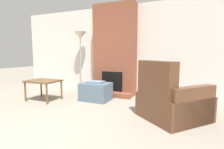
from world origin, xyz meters
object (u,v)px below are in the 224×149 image
object	(u,v)px
armchair	(170,102)
side_table	(43,83)
ottoman	(96,91)
floor_lamp_left	(80,38)

from	to	relation	value
armchair	side_table	size ratio (longest dim) A/B	1.80
ottoman	floor_lamp_left	xyz separation A→B (m)	(-0.92, 0.72, 1.44)
side_table	floor_lamp_left	size ratio (longest dim) A/B	0.42
ottoman	side_table	distance (m)	1.36
floor_lamp_left	armchair	bearing A→B (deg)	-25.62
ottoman	side_table	size ratio (longest dim) A/B	0.92
ottoman	floor_lamp_left	bearing A→B (deg)	142.00
ottoman	side_table	xyz separation A→B (m)	(-1.23, -0.53, 0.23)
ottoman	side_table	world-z (taller)	side_table
ottoman	armchair	size ratio (longest dim) A/B	0.51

